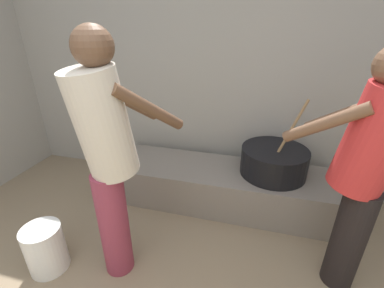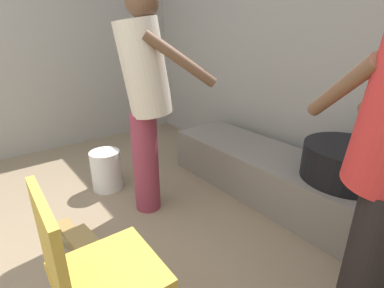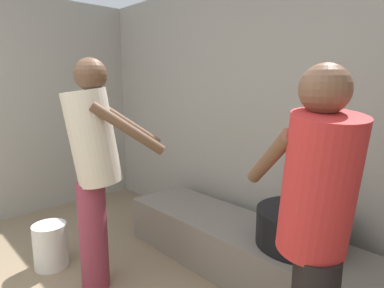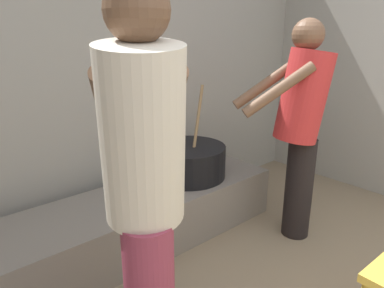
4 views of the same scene
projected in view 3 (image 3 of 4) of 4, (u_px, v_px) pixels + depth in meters
block_enclosure_rear at (270, 115)px, 2.88m from camera, size 4.95×0.20×2.42m
hearth_ledge at (239, 247)px, 2.64m from camera, size 2.15×0.60×0.38m
cooking_pot_main at (300, 227)px, 2.26m from camera, size 0.59×0.59×0.70m
cook_in_cream_shirt at (94, 162)px, 2.28m from camera, size 0.62×0.75×1.65m
cook_in_red_shirt at (316, 223)px, 1.41m from camera, size 0.72×0.63×1.56m
bucket_white_plastic at (51, 246)px, 2.68m from camera, size 0.27×0.27×0.36m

